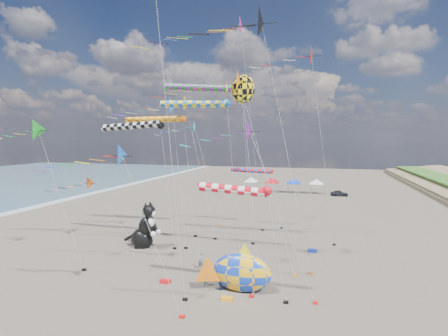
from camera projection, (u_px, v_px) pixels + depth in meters
ground at (166, 321)px, 23.73m from camera, size 260.00×260.00×0.00m
delta_kite_0 at (157, 108)px, 38.97m from camera, size 10.19×2.22×17.22m
delta_kite_1 at (309, 60)px, 39.71m from camera, size 10.41×2.33×22.82m
delta_kite_2 at (255, 30)px, 31.56m from camera, size 16.82×3.02×23.99m
delta_kite_3 at (120, 160)px, 24.49m from camera, size 10.23×1.79×12.19m
delta_kite_4 at (254, 134)px, 26.42m from camera, size 9.87×2.01×14.04m
delta_kite_5 at (186, 128)px, 50.50m from camera, size 10.78×2.03×15.23m
delta_kite_6 at (96, 185)px, 42.72m from camera, size 10.02×1.80×8.00m
delta_kite_7 at (236, 84)px, 31.56m from camera, size 12.73×2.20×18.75m
delta_kite_8 at (177, 107)px, 43.00m from camera, size 12.98×2.17×17.73m
delta_kite_10 at (233, 30)px, 46.02m from camera, size 15.31×2.77×28.43m
delta_kite_11 at (40, 133)px, 32.91m from camera, size 11.18×2.26×14.38m
windsock_0 at (206, 88)px, 41.06m from camera, size 11.07×0.88×18.84m
windsock_1 at (157, 120)px, 44.36m from camera, size 9.65×0.80×15.26m
windsock_2 at (237, 190)px, 26.60m from camera, size 7.12×0.73×8.87m
windsock_3 at (196, 105)px, 36.14m from camera, size 9.00×0.77×16.39m
windsock_4 at (134, 126)px, 39.41m from camera, size 9.17×0.81×14.25m
windsock_5 at (253, 171)px, 48.66m from camera, size 7.37×0.64×8.28m
angelfish_kite at (241, 91)px, 32.46m from camera, size 3.74×3.02×18.30m
cat_inflatable at (144, 224)px, 39.67m from camera, size 4.17×2.47×5.32m
fish_inflatable at (241, 272)px, 28.42m from camera, size 6.53×3.39×4.08m
person_adult at (201, 261)px, 33.20m from camera, size 0.60×0.41×1.60m
child_green at (206, 279)px, 29.30m from camera, size 0.71×0.61×1.24m
child_blue at (221, 285)px, 28.60m from camera, size 0.50×0.58×0.93m
kite_bag_0 at (165, 281)px, 29.99m from camera, size 0.90×0.44×0.30m
kite_bag_1 at (312, 251)px, 38.25m from camera, size 0.90×0.44×0.30m
kite_bag_2 at (227, 299)px, 26.71m from camera, size 0.90×0.44×0.30m
tent_row at (283, 179)px, 80.66m from camera, size 19.20×4.20×3.80m
parked_car at (339, 193)px, 75.64m from camera, size 3.85×1.95×1.26m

